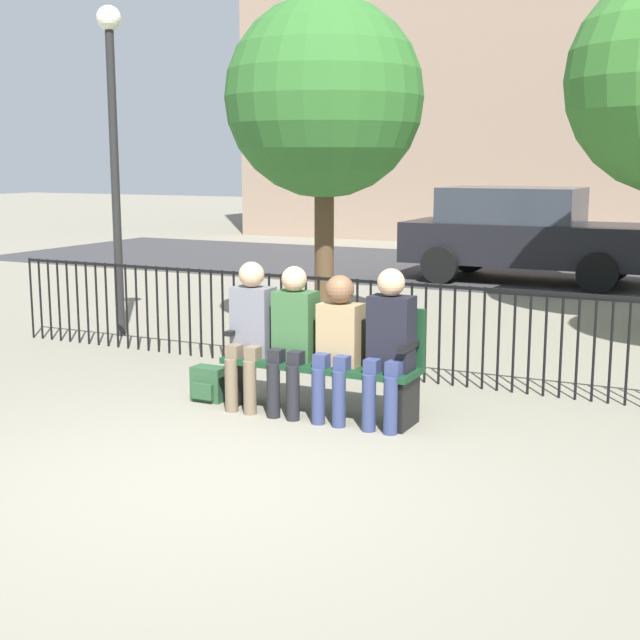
{
  "coord_description": "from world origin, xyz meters",
  "views": [
    {
      "loc": [
        3.14,
        -4.69,
        2.07
      ],
      "look_at": [
        0.0,
        1.68,
        0.8
      ],
      "focal_mm": 50.0,
      "sensor_mm": 36.0,
      "label": 1
    }
  ],
  "objects_px": {
    "seated_person_0": "(251,327)",
    "parked_car_0": "(524,233)",
    "lamp_post": "(113,123)",
    "seated_person_2": "(338,338)",
    "backpack": "(209,384)",
    "park_bench": "(324,355)",
    "seated_person_3": "(389,339)",
    "tree_0": "(324,99)",
    "seated_person_1": "(293,332)"
  },
  "relations": [
    {
      "from": "seated_person_0",
      "to": "parked_car_0",
      "type": "height_order",
      "value": "parked_car_0"
    },
    {
      "from": "seated_person_0",
      "to": "lamp_post",
      "type": "distance_m",
      "value": 4.07
    },
    {
      "from": "seated_person_2",
      "to": "backpack",
      "type": "xyz_separation_m",
      "value": [
        -1.26,
        0.03,
        -0.53
      ]
    },
    {
      "from": "park_bench",
      "to": "seated_person_2",
      "type": "bearing_deg",
      "value": -34.95
    },
    {
      "from": "park_bench",
      "to": "parked_car_0",
      "type": "relative_size",
      "value": 0.39
    },
    {
      "from": "seated_person_2",
      "to": "lamp_post",
      "type": "distance_m",
      "value": 4.72
    },
    {
      "from": "park_bench",
      "to": "seated_person_3",
      "type": "height_order",
      "value": "seated_person_3"
    },
    {
      "from": "seated_person_0",
      "to": "lamp_post",
      "type": "xyz_separation_m",
      "value": [
        -3.03,
        2.05,
        1.8
      ]
    },
    {
      "from": "seated_person_3",
      "to": "tree_0",
      "type": "height_order",
      "value": "tree_0"
    },
    {
      "from": "tree_0",
      "to": "parked_car_0",
      "type": "xyz_separation_m",
      "value": [
        1.04,
        5.74,
        -1.94
      ]
    },
    {
      "from": "park_bench",
      "to": "backpack",
      "type": "height_order",
      "value": "park_bench"
    },
    {
      "from": "backpack",
      "to": "tree_0",
      "type": "bearing_deg",
      "value": 98.06
    },
    {
      "from": "park_bench",
      "to": "seated_person_0",
      "type": "bearing_deg",
      "value": -168.66
    },
    {
      "from": "seated_person_1",
      "to": "tree_0",
      "type": "distance_m",
      "value": 4.1
    },
    {
      "from": "park_bench",
      "to": "seated_person_0",
      "type": "height_order",
      "value": "seated_person_0"
    },
    {
      "from": "backpack",
      "to": "parked_car_0",
      "type": "xyz_separation_m",
      "value": [
        0.58,
        8.99,
        0.69
      ]
    },
    {
      "from": "parked_car_0",
      "to": "seated_person_2",
      "type": "bearing_deg",
      "value": -85.67
    },
    {
      "from": "seated_person_1",
      "to": "seated_person_2",
      "type": "xyz_separation_m",
      "value": [
        0.41,
        -0.0,
        -0.01
      ]
    },
    {
      "from": "seated_person_1",
      "to": "lamp_post",
      "type": "relative_size",
      "value": 0.32
    },
    {
      "from": "tree_0",
      "to": "parked_car_0",
      "type": "distance_m",
      "value": 6.15
    },
    {
      "from": "park_bench",
      "to": "tree_0",
      "type": "height_order",
      "value": "tree_0"
    },
    {
      "from": "seated_person_2",
      "to": "backpack",
      "type": "distance_m",
      "value": 1.36
    },
    {
      "from": "park_bench",
      "to": "seated_person_3",
      "type": "bearing_deg",
      "value": -11.38
    },
    {
      "from": "backpack",
      "to": "lamp_post",
      "type": "bearing_deg",
      "value": 141.91
    },
    {
      "from": "park_bench",
      "to": "parked_car_0",
      "type": "distance_m",
      "value": 8.91
    },
    {
      "from": "backpack",
      "to": "tree_0",
      "type": "height_order",
      "value": "tree_0"
    },
    {
      "from": "seated_person_0",
      "to": "seated_person_1",
      "type": "bearing_deg",
      "value": -0.12
    },
    {
      "from": "seated_person_0",
      "to": "seated_person_3",
      "type": "bearing_deg",
      "value": 0.02
    },
    {
      "from": "seated_person_2",
      "to": "seated_person_3",
      "type": "xyz_separation_m",
      "value": [
        0.44,
        0.0,
        0.03
      ]
    },
    {
      "from": "parked_car_0",
      "to": "seated_person_3",
      "type": "bearing_deg",
      "value": -82.92
    },
    {
      "from": "park_bench",
      "to": "seated_person_2",
      "type": "relative_size",
      "value": 1.4
    },
    {
      "from": "park_bench",
      "to": "seated_person_1",
      "type": "height_order",
      "value": "seated_person_1"
    },
    {
      "from": "seated_person_0",
      "to": "backpack",
      "type": "height_order",
      "value": "seated_person_0"
    },
    {
      "from": "parked_car_0",
      "to": "seated_person_1",
      "type": "bearing_deg",
      "value": -88.26
    },
    {
      "from": "seated_person_0",
      "to": "backpack",
      "type": "distance_m",
      "value": 0.71
    },
    {
      "from": "seated_person_2",
      "to": "tree_0",
      "type": "relative_size",
      "value": 0.3
    },
    {
      "from": "tree_0",
      "to": "lamp_post",
      "type": "xyz_separation_m",
      "value": [
        -2.12,
        -1.23,
        -0.28
      ]
    },
    {
      "from": "lamp_post",
      "to": "parked_car_0",
      "type": "bearing_deg",
      "value": 65.64
    },
    {
      "from": "tree_0",
      "to": "lamp_post",
      "type": "distance_m",
      "value": 2.46
    },
    {
      "from": "seated_person_1",
      "to": "backpack",
      "type": "distance_m",
      "value": 1.01
    },
    {
      "from": "seated_person_2",
      "to": "tree_0",
      "type": "distance_m",
      "value": 4.26
    },
    {
      "from": "seated_person_1",
      "to": "lamp_post",
      "type": "height_order",
      "value": "lamp_post"
    },
    {
      "from": "park_bench",
      "to": "lamp_post",
      "type": "height_order",
      "value": "lamp_post"
    },
    {
      "from": "backpack",
      "to": "lamp_post",
      "type": "distance_m",
      "value": 4.03
    },
    {
      "from": "seated_person_3",
      "to": "parked_car_0",
      "type": "xyz_separation_m",
      "value": [
        -1.12,
        9.02,
        0.14
      ]
    },
    {
      "from": "seated_person_0",
      "to": "seated_person_1",
      "type": "xyz_separation_m",
      "value": [
        0.4,
        -0.0,
        -0.01
      ]
    },
    {
      "from": "lamp_post",
      "to": "seated_person_0",
      "type": "bearing_deg",
      "value": -34.06
    },
    {
      "from": "seated_person_0",
      "to": "seated_person_2",
      "type": "bearing_deg",
      "value": -0.24
    },
    {
      "from": "seated_person_2",
      "to": "backpack",
      "type": "bearing_deg",
      "value": 178.75
    },
    {
      "from": "parked_car_0",
      "to": "park_bench",
      "type": "bearing_deg",
      "value": -86.79
    }
  ]
}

